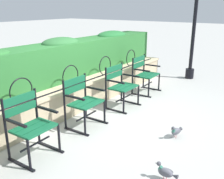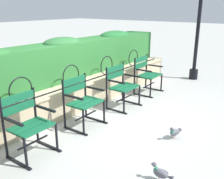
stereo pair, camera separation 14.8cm
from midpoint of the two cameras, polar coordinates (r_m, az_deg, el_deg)
The scene contains 11 objects.
ground_plane at distance 4.91m, azimuth -0.07°, elevation -6.30°, with size 60.00×60.00×0.00m, color #ADADA8.
stone_wall at distance 5.31m, azimuth -7.72°, elevation -1.21°, with size 6.43×0.41×0.56m.
iron_arch_fence at distance 4.93m, azimuth -9.55°, elevation 2.74°, with size 5.91×0.02×0.42m.
hedge_row at distance 5.51m, azimuth -11.83°, elevation 6.63°, with size 6.30×0.68×0.85m.
park_chair_leftmost at distance 3.76m, azimuth -18.83°, elevation -7.40°, with size 0.59×0.54×0.89m.
park_chair_centre_left at distance 4.48m, azimuth -7.49°, elevation -2.46°, with size 0.61×0.54×0.87m.
park_chair_centre_right at distance 5.31m, azimuth 1.09°, elevation 0.99°, with size 0.62×0.52×0.87m.
park_chair_rightmost at distance 6.27m, azimuth 6.51°, elevation 3.58°, with size 0.65×0.54×0.88m.
pigeon_near_chairs at distance 3.31m, azimuth 10.53°, elevation -17.57°, with size 0.11×0.29×0.22m.
pigeon_far_side at distance 4.28m, azimuth 13.03°, elevation -8.96°, with size 0.29×0.13×0.22m.
lamppost at distance 7.63m, azimuth 17.47°, elevation 16.04°, with size 0.28×0.28×3.59m.
Camera 1 is at (-3.70, -2.52, 2.02)m, focal length 41.25 mm.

